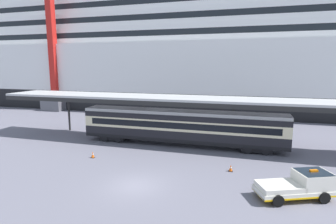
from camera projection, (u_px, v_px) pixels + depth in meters
The scene contains 8 objects.
ground_plane at pixel (135, 186), 21.47m from camera, with size 400.00×400.00×0.00m, color slate.
cruise_ship at pixel (243, 53), 60.99m from camera, with size 132.29×31.69×34.09m.
platform_canopy at pixel (182, 99), 31.81m from camera, with size 45.71×5.42×5.62m.
train_carriage at pixel (181, 126), 31.96m from camera, with size 23.48×2.81×4.11m.
service_truck at pixel (300, 184), 19.39m from camera, with size 5.57×3.95×2.02m.
traffic_cone_near at pixel (93, 155), 27.92m from camera, with size 0.36×0.36×0.65m.
traffic_cone_mid at pixel (231, 168), 24.34m from camera, with size 0.36×0.36×0.61m.
dockside_crane at pixel (54, 22), 54.91m from camera, with size 14.72×4.40×58.03m.
Camera 1 is at (8.14, -18.67, 9.25)m, focal length 29.52 mm.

